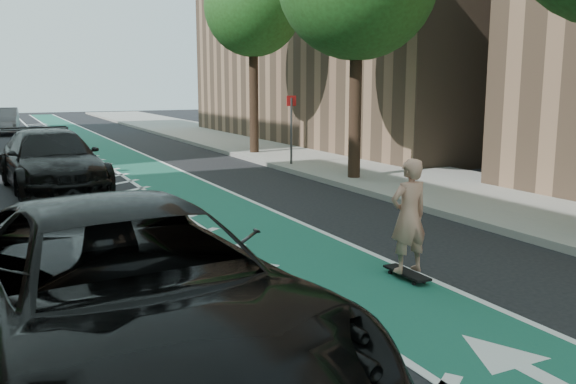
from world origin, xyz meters
TOP-DOWN VIEW (x-y plane):
  - ground at (0.00, 0.00)m, footprint 120.00×120.00m
  - bike_lane at (3.00, 10.00)m, footprint 2.00×90.00m
  - buffer_strip at (1.50, 10.00)m, footprint 1.40×90.00m
  - sidewalk_right at (9.50, 10.00)m, footprint 5.00×90.00m
  - curb_right at (7.05, 10.00)m, footprint 0.12×90.00m
  - tree_r_d at (7.90, 16.00)m, footprint 4.20×4.20m
  - sign_post at (7.60, 12.00)m, footprint 0.35×0.08m
  - skateboard at (3.70, 0.41)m, footprint 0.25×0.87m
  - skateboarder at (3.70, 0.41)m, footprint 0.62×0.41m
  - suv_near at (-0.66, -0.93)m, footprint 3.40×6.50m
  - suv_far at (-0.23, 10.90)m, footprint 2.70×5.78m
  - car_grey at (-0.83, 32.24)m, footprint 1.98×4.70m

SIDE VIEW (x-z plane):
  - ground at x=0.00m, z-range 0.00..0.00m
  - buffer_strip at x=1.50m, z-range 0.00..0.01m
  - bike_lane at x=3.00m, z-range 0.00..0.01m
  - sidewalk_right at x=9.50m, z-range 0.00..0.15m
  - curb_right at x=7.05m, z-range 0.00..0.16m
  - skateboard at x=3.70m, z-range 0.04..0.15m
  - car_grey at x=-0.83m, z-range 0.00..1.51m
  - suv_far at x=-0.23m, z-range 0.00..1.63m
  - suv_near at x=-0.66m, z-range 0.00..1.74m
  - skateboarder at x=3.70m, z-range 0.12..1.81m
  - sign_post at x=7.60m, z-range 0.11..2.59m
  - tree_r_d at x=7.90m, z-range 1.82..9.72m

